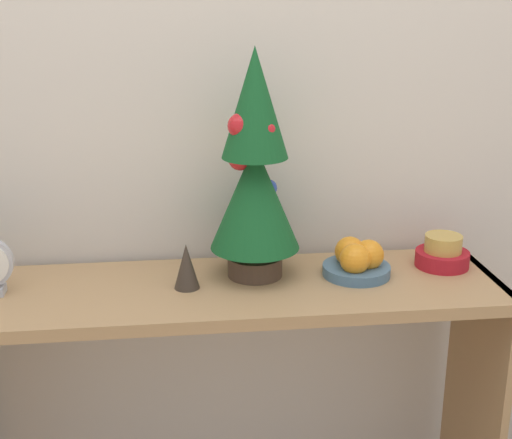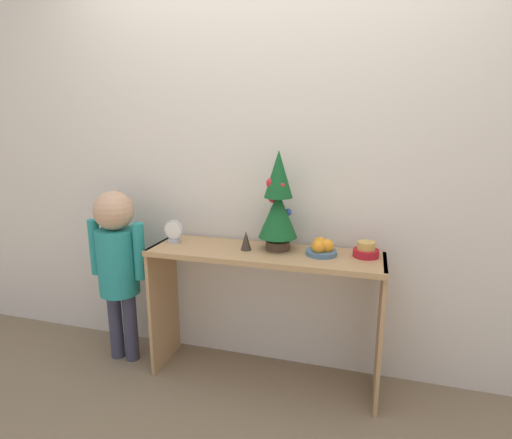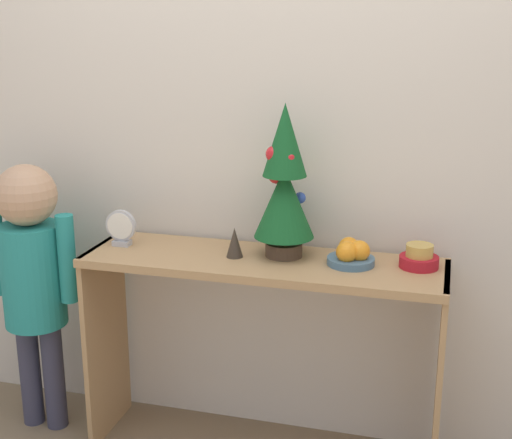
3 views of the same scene
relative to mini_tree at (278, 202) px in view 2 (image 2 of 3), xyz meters
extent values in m
plane|color=#7A664C|center=(-0.06, -0.24, -1.05)|extent=(12.00, 12.00, 0.00)
cube|color=beige|center=(-0.06, 0.18, 0.20)|extent=(7.00, 0.05, 2.50)
cube|color=tan|center=(-0.06, -0.06, -0.28)|extent=(1.30, 0.37, 0.03)
cube|color=tan|center=(-0.70, -0.06, -0.66)|extent=(0.02, 0.34, 0.78)
cube|color=tan|center=(0.58, -0.06, -0.66)|extent=(0.02, 0.34, 0.78)
cylinder|color=#4C3828|center=(0.00, 0.00, -0.24)|extent=(0.13, 0.13, 0.05)
cylinder|color=brown|center=(0.00, 0.00, -0.20)|extent=(0.02, 0.02, 0.04)
cone|color=#145123|center=(0.00, 0.00, -0.07)|extent=(0.22, 0.22, 0.26)
cone|color=#145123|center=(0.00, 0.00, 0.16)|extent=(0.16, 0.16, 0.26)
sphere|color=red|center=(-0.04, -0.02, 0.11)|extent=(0.06, 0.06, 0.06)
sphere|color=#2D4CA8|center=(0.04, 0.07, -0.07)|extent=(0.04, 0.04, 0.04)
sphere|color=red|center=(0.02, -0.03, 0.10)|extent=(0.05, 0.05, 0.05)
sphere|color=gold|center=(-0.02, 0.06, 0.04)|extent=(0.05, 0.05, 0.05)
sphere|color=red|center=(-0.03, 0.00, 0.09)|extent=(0.06, 0.06, 0.06)
sphere|color=red|center=(-0.03, 0.01, 0.02)|extent=(0.06, 0.06, 0.06)
cylinder|color=#476B84|center=(0.25, -0.03, -0.26)|extent=(0.17, 0.17, 0.03)
sphere|color=orange|center=(0.28, -0.03, -0.22)|extent=(0.07, 0.07, 0.07)
sphere|color=orange|center=(0.24, 0.00, -0.22)|extent=(0.07, 0.07, 0.07)
sphere|color=orange|center=(0.24, -0.06, -0.22)|extent=(0.07, 0.07, 0.07)
cylinder|color=#AD1923|center=(0.48, 0.00, -0.25)|extent=(0.14, 0.14, 0.04)
cylinder|color=gold|center=(0.48, 0.00, -0.21)|extent=(0.09, 0.09, 0.04)
cube|color=#B2B2B7|center=(-0.62, -0.04, -0.26)|extent=(0.07, 0.04, 0.02)
cylinder|color=#B2B2B7|center=(-0.62, -0.04, -0.19)|extent=(0.12, 0.02, 0.12)
cylinder|color=white|center=(-0.62, -0.05, -0.19)|extent=(0.10, 0.00, 0.10)
cone|color=#382D23|center=(-0.17, -0.06, -0.21)|extent=(0.06, 0.06, 0.11)
cylinder|color=#38384C|center=(-1.03, -0.10, -0.83)|extent=(0.08, 0.08, 0.45)
cylinder|color=#38384C|center=(-0.92, -0.10, -0.83)|extent=(0.08, 0.08, 0.45)
cylinder|color=teal|center=(-0.98, -0.10, -0.40)|extent=(0.24, 0.24, 0.41)
sphere|color=tan|center=(-0.98, -0.10, -0.08)|extent=(0.23, 0.23, 0.23)
cylinder|color=teal|center=(-1.13, -0.10, -0.32)|extent=(0.07, 0.07, 0.34)
cylinder|color=teal|center=(-0.82, -0.10, -0.32)|extent=(0.07, 0.07, 0.34)
camera|label=1|loc=(-0.19, -1.61, 0.40)|focal=50.00mm
camera|label=2|loc=(0.47, -2.09, 0.41)|focal=28.00mm
camera|label=3|loc=(0.55, -2.38, 0.56)|focal=50.00mm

